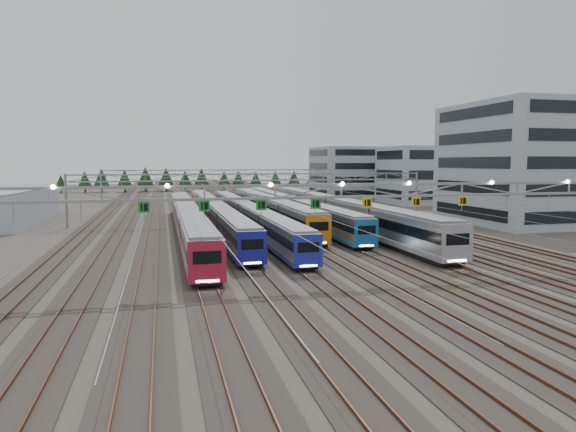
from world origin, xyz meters
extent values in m
plane|color=#47423A|center=(0.00, 0.00, 0.00)|extent=(400.00, 400.00, 0.00)
cube|color=#2D2823|center=(0.00, 100.00, 0.04)|extent=(54.00, 260.00, 0.08)
cube|color=brown|center=(-25.47, 100.00, 0.16)|extent=(0.08, 260.00, 0.16)
cube|color=brown|center=(25.47, 100.00, 0.16)|extent=(0.08, 260.00, 0.16)
cube|color=brown|center=(-0.72, 100.00, 0.16)|extent=(0.08, 260.00, 0.16)
cube|color=brown|center=(0.72, 100.00, 0.16)|extent=(0.08, 260.00, 0.16)
cube|color=black|center=(-11.25, 29.02, 0.42)|extent=(2.43, 60.82, 0.37)
cube|color=#9B9DA2|center=(-11.25, 29.02, 2.21)|extent=(2.86, 62.06, 3.22)
cube|color=black|center=(-11.25, 29.02, 2.59)|extent=(2.92, 61.75, 0.97)
cube|color=#A61934|center=(-11.25, 29.02, 0.85)|extent=(2.91, 61.75, 0.36)
cube|color=slate|center=(-11.25, 29.02, 3.92)|extent=(2.57, 60.82, 0.26)
cube|color=#A61934|center=(-11.25, -1.96, 2.21)|extent=(2.88, 0.12, 3.22)
cube|color=black|center=(-11.25, -1.99, 2.59)|extent=(2.14, 0.10, 0.97)
cube|color=white|center=(-11.25, -2.02, 0.80)|extent=(1.72, 0.06, 0.15)
cube|color=black|center=(-6.75, 38.08, 0.41)|extent=(2.26, 66.34, 0.34)
cube|color=#9B9DA2|center=(-6.75, 38.08, 2.07)|extent=(2.66, 67.70, 2.99)
cube|color=black|center=(-6.75, 38.08, 2.43)|extent=(2.72, 67.36, 0.90)
cube|color=#1A1C9C|center=(-6.75, 38.08, 0.81)|extent=(2.71, 67.36, 0.33)
cube|color=slate|center=(-6.75, 38.08, 3.66)|extent=(2.39, 66.34, 0.24)
cube|color=#1A1C9C|center=(-6.75, 4.28, 2.07)|extent=(2.68, 0.12, 2.99)
cube|color=black|center=(-6.75, 4.25, 2.43)|extent=(2.00, 0.10, 0.90)
cube|color=white|center=(-6.75, 4.22, 0.76)|extent=(1.60, 0.06, 0.14)
cube|color=black|center=(-2.25, 34.88, 0.41)|extent=(2.19, 64.63, 0.33)
cube|color=#9B9DA2|center=(-2.25, 34.88, 2.01)|extent=(2.58, 65.95, 2.90)
cube|color=black|center=(-2.25, 34.88, 2.36)|extent=(2.64, 65.62, 0.87)
cube|color=#1D27A0|center=(-2.25, 34.88, 0.79)|extent=(2.63, 65.62, 0.32)
cube|color=slate|center=(-2.25, 34.88, 3.56)|extent=(2.32, 64.63, 0.23)
cube|color=#1D27A0|center=(-2.25, 1.96, 2.01)|extent=(2.60, 0.12, 2.90)
cube|color=black|center=(-2.25, 1.93, 2.36)|extent=(1.93, 0.10, 0.87)
cube|color=white|center=(-2.25, 1.90, 0.75)|extent=(1.55, 0.06, 0.14)
cube|color=black|center=(2.25, 40.70, 0.43)|extent=(2.49, 53.54, 0.38)
cube|color=#9B9DA2|center=(2.25, 40.70, 2.26)|extent=(2.93, 54.64, 3.30)
cube|color=black|center=(2.25, 40.70, 2.65)|extent=(2.99, 54.36, 0.99)
cube|color=orange|center=(2.25, 40.70, 0.87)|extent=(2.98, 54.36, 0.37)
cube|color=slate|center=(2.25, 40.70, 4.01)|extent=(2.64, 53.54, 0.26)
cube|color=orange|center=(2.25, 13.43, 2.26)|extent=(2.95, 0.12, 3.30)
cube|color=black|center=(2.25, 13.40, 2.65)|extent=(2.20, 0.10, 0.99)
cube|color=white|center=(2.25, 13.37, 0.82)|extent=(1.76, 0.06, 0.16)
cube|color=black|center=(6.75, 44.44, 0.41)|extent=(2.29, 66.24, 0.35)
cube|color=#9B9DA2|center=(6.75, 44.44, 2.10)|extent=(2.70, 67.60, 3.04)
cube|color=black|center=(6.75, 44.44, 2.46)|extent=(2.76, 67.26, 0.92)
cube|color=blue|center=(6.75, 44.44, 0.82)|extent=(2.75, 67.26, 0.34)
cube|color=slate|center=(6.75, 44.44, 3.71)|extent=(2.43, 66.24, 0.24)
cube|color=blue|center=(6.75, 10.70, 2.10)|extent=(2.72, 0.12, 3.04)
cube|color=black|center=(6.75, 10.67, 2.46)|extent=(2.02, 0.10, 0.92)
cube|color=white|center=(6.75, 10.64, 0.77)|extent=(1.62, 0.06, 0.14)
cube|color=black|center=(11.25, 33.84, 0.44)|extent=(2.63, 65.44, 0.40)
cube|color=#9B9DA2|center=(11.25, 33.84, 2.37)|extent=(3.10, 66.78, 3.48)
cube|color=black|center=(11.25, 33.84, 2.79)|extent=(3.16, 66.44, 1.05)
cube|color=#9496A2|center=(11.25, 33.84, 0.90)|extent=(3.15, 66.44, 0.39)
cube|color=slate|center=(11.25, 33.84, 4.22)|extent=(2.79, 65.44, 0.28)
cube|color=#9496A2|center=(11.25, 0.50, 2.37)|extent=(3.12, 0.12, 3.48)
cube|color=black|center=(11.25, 0.47, 2.79)|extent=(2.32, 0.10, 1.05)
cube|color=white|center=(11.25, 0.44, 0.85)|extent=(1.86, 0.06, 0.17)
cube|color=gray|center=(0.00, 0.00, 7.80)|extent=(56.00, 0.22, 0.22)
cube|color=gray|center=(0.00, 0.00, 6.80)|extent=(56.00, 0.22, 0.22)
cube|color=#1A822D|center=(-15.75, -0.12, 6.30)|extent=(0.85, 0.06, 0.85)
cube|color=#1A822D|center=(-11.25, -0.12, 6.30)|extent=(0.85, 0.06, 0.85)
cube|color=#1A822D|center=(-6.75, -0.12, 6.30)|extent=(0.85, 0.06, 0.85)
cube|color=#1A822D|center=(-2.25, -0.12, 6.30)|extent=(0.85, 0.06, 0.85)
cube|color=yellow|center=(2.25, -0.12, 6.30)|extent=(0.85, 0.06, 0.85)
cube|color=yellow|center=(6.75, -0.12, 6.30)|extent=(0.85, 0.06, 0.85)
cube|color=yellow|center=(11.25, -0.12, 6.30)|extent=(0.85, 0.06, 0.85)
cylinder|color=gray|center=(-28.00, 40.00, 4.00)|extent=(0.36, 0.36, 8.00)
cylinder|color=gray|center=(28.00, 40.00, 4.00)|extent=(0.36, 0.36, 8.00)
cube|color=gray|center=(0.00, 40.00, 7.80)|extent=(56.00, 0.22, 0.22)
cube|color=gray|center=(0.00, 40.00, 6.80)|extent=(56.00, 0.22, 0.22)
cylinder|color=gray|center=(-28.00, 85.00, 4.00)|extent=(0.36, 0.36, 8.00)
cylinder|color=gray|center=(28.00, 85.00, 4.00)|extent=(0.36, 0.36, 8.00)
cube|color=gray|center=(0.00, 85.00, 7.80)|extent=(56.00, 0.22, 0.22)
cube|color=gray|center=(0.00, 85.00, 6.80)|extent=(56.00, 0.22, 0.22)
cube|color=#97A7B4|center=(40.91, 30.31, 9.41)|extent=(18.00, 22.00, 18.83)
cube|color=#97A7B4|center=(43.70, 69.85, 6.65)|extent=(14.00, 16.00, 13.29)
cube|color=#97A7B4|center=(36.82, 89.97, 6.82)|extent=(22.00, 18.00, 13.64)
cube|color=#97A7B4|center=(-38.60, 50.02, 2.67)|extent=(10.00, 30.00, 5.33)
camera|label=1|loc=(-14.41, -40.04, 9.67)|focal=32.00mm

